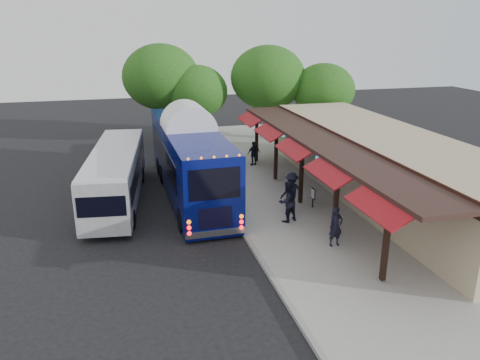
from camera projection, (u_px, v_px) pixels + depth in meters
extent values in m
plane|color=black|center=(251.00, 248.00, 19.71)|extent=(90.00, 90.00, 0.00)
cube|color=#9E9B93|center=(322.00, 203.00, 24.56)|extent=(10.00, 40.00, 0.15)
cube|color=gray|center=(230.00, 212.00, 23.37)|extent=(0.20, 40.00, 0.16)
cube|color=tan|center=(384.00, 167.00, 24.85)|extent=(5.00, 20.00, 3.60)
cube|color=black|center=(343.00, 142.00, 23.77)|extent=(0.06, 20.00, 0.60)
cube|color=#331E19|center=(324.00, 141.00, 23.48)|extent=(2.60, 20.00, 0.18)
cube|color=black|center=(386.00, 240.00, 16.37)|extent=(0.18, 0.18, 3.16)
cube|color=maroon|center=(379.00, 205.00, 15.84)|extent=(1.00, 3.20, 0.57)
cube|color=black|center=(336.00, 200.00, 20.05)|extent=(0.18, 0.18, 3.16)
cube|color=maroon|center=(329.00, 171.00, 19.52)|extent=(1.00, 3.20, 0.57)
cube|color=black|center=(301.00, 173.00, 23.72)|extent=(0.18, 0.18, 3.16)
cube|color=maroon|center=(294.00, 148.00, 23.19)|extent=(1.00, 3.20, 0.57)
cube|color=black|center=(276.00, 153.00, 27.39)|extent=(0.18, 0.18, 3.16)
cube|color=maroon|center=(269.00, 131.00, 26.86)|extent=(1.00, 3.20, 0.57)
cube|color=black|center=(257.00, 138.00, 31.06)|extent=(0.18, 0.18, 3.16)
cube|color=maroon|center=(251.00, 118.00, 30.54)|extent=(1.00, 3.20, 0.57)
sphere|color=teal|center=(371.00, 191.00, 17.97)|extent=(0.26, 0.26, 0.26)
sphere|color=teal|center=(318.00, 157.00, 22.56)|extent=(0.26, 0.26, 0.26)
sphere|color=teal|center=(283.00, 135.00, 27.15)|extent=(0.26, 0.26, 0.26)
cube|color=#080F63|center=(189.00, 158.00, 25.35)|extent=(2.93, 12.64, 3.30)
cube|color=#080F63|center=(190.00, 189.00, 25.92)|extent=(2.88, 12.51, 0.37)
ellipsoid|color=white|center=(188.00, 128.00, 24.83)|extent=(2.93, 12.39, 0.59)
cube|color=black|center=(212.00, 184.00, 19.39)|extent=(2.19, 0.08, 1.36)
cube|color=silver|center=(212.00, 233.00, 20.16)|extent=(2.62, 0.24, 0.29)
sphere|color=#FF0C0C|center=(186.00, 231.00, 19.71)|extent=(0.19, 0.19, 0.19)
sphere|color=#FF0C0C|center=(239.00, 225.00, 20.26)|extent=(0.19, 0.19, 0.19)
cylinder|color=black|center=(180.00, 220.00, 21.16)|extent=(0.34, 1.10, 1.09)
cylinder|color=black|center=(232.00, 215.00, 21.74)|extent=(0.34, 1.10, 1.09)
cylinder|color=black|center=(161.00, 166.00, 29.25)|extent=(0.34, 1.10, 1.09)
cylinder|color=black|center=(199.00, 164.00, 29.83)|extent=(0.34, 1.10, 1.09)
cube|color=gray|center=(116.00, 174.00, 24.54)|extent=(3.49, 10.63, 2.41)
cube|color=black|center=(93.00, 172.00, 24.20)|extent=(1.09, 8.81, 0.91)
cube|color=black|center=(138.00, 169.00, 24.75)|extent=(1.09, 8.81, 0.91)
cube|color=silver|center=(114.00, 151.00, 24.15)|extent=(3.42, 10.42, 0.09)
cylinder|color=black|center=(95.00, 222.00, 21.28)|extent=(0.36, 0.90, 0.87)
cylinder|color=black|center=(142.00, 217.00, 21.78)|extent=(0.36, 0.90, 0.87)
cylinder|color=black|center=(99.00, 177.00, 27.51)|extent=(0.36, 0.90, 0.87)
cylinder|color=black|center=(135.00, 175.00, 28.01)|extent=(0.36, 0.90, 0.87)
imported|color=black|center=(336.00, 227.00, 19.39)|extent=(0.67, 0.47, 1.72)
imported|color=black|center=(287.00, 201.00, 21.79)|extent=(1.16, 1.03, 1.98)
imported|color=black|center=(254.00, 153.00, 30.61)|extent=(1.02, 0.61, 1.62)
imported|color=black|center=(291.00, 191.00, 23.33)|extent=(1.35, 0.98, 1.88)
cube|color=black|center=(313.00, 198.00, 23.58)|extent=(0.06, 0.06, 1.03)
cube|color=black|center=(313.00, 194.00, 23.51)|extent=(0.04, 0.47, 0.56)
cube|color=white|center=(313.00, 194.00, 23.50)|extent=(0.01, 0.39, 0.47)
cylinder|color=#382314|center=(198.00, 126.00, 36.98)|extent=(0.36, 0.36, 2.76)
ellipsoid|color=#1F4A12|center=(197.00, 91.00, 36.13)|extent=(4.76, 4.76, 4.05)
cylinder|color=#382314|center=(267.00, 119.00, 37.76)|extent=(0.36, 0.36, 3.40)
ellipsoid|color=#1F4A12|center=(268.00, 78.00, 36.71)|extent=(5.88, 5.88, 4.99)
cylinder|color=#382314|center=(322.00, 125.00, 37.26)|extent=(0.36, 0.36, 2.80)
ellipsoid|color=#1F4A12|center=(324.00, 90.00, 36.40)|extent=(4.84, 4.84, 4.11)
cylinder|color=#382314|center=(163.00, 120.00, 37.54)|extent=(0.36, 0.36, 3.46)
ellipsoid|color=#1F4A12|center=(161.00, 77.00, 36.47)|extent=(5.97, 5.97, 5.08)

